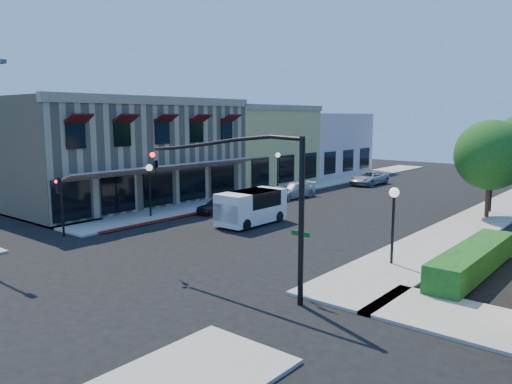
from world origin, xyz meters
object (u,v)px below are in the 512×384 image
Objects in this scene: lamppost_right_far at (493,174)px; street_tree_a at (491,155)px; lamppost_left_near at (149,177)px; secondary_signal at (60,196)px; parked_car_b at (272,194)px; lamppost_right_near at (394,206)px; parked_car_a at (217,205)px; parked_car_d at (369,178)px; white_van at (251,205)px; signal_mast_arm at (254,186)px; lamppost_left_far at (278,162)px; street_name_sign at (300,252)px; parked_car_c at (293,190)px.

street_tree_a is at bearing -81.47° from lamppost_right_far.
street_tree_a is 1.82× the size of lamppost_left_near.
parked_car_b is (1.80, 16.76, -1.72)m from secondary_signal.
secondary_signal is at bearing -158.22° from lamppost_right_near.
parked_car_b reaches higher than parked_car_a.
lamppost_right_near is at bearing 21.78° from secondary_signal.
parked_car_d reaches higher than parked_car_a.
parked_car_a is at bearing 162.18° from white_van.
parked_car_d is (-13.30, 8.00, -2.06)m from lamppost_right_far.
signal_mast_arm reaches higher than parked_car_a.
lamppost_right_near is 0.74× the size of parked_car_d.
lamppost_left_far reaches higher than parked_car_d.
parked_car_d is at bearing 118.99° from lamppost_right_near.
lamppost_right_far is 0.74× the size of parked_car_d.
signal_mast_arm is at bearing -54.96° from parked_car_b.
parked_car_d is at bearing 97.40° from white_van.
lamppost_right_near is at bearing 80.22° from street_name_sign.
street_name_sign is 22.90m from parked_car_c.
lamppost_left_near is 5.11m from parked_car_a.
parked_car_d is (3.70, 10.00, -2.06)m from lamppost_left_far.
lamppost_right_near reaches higher than street_name_sign.
secondary_signal reaches higher than parked_car_b.
street_tree_a is at bearing 38.52° from parked_car_a.
street_name_sign is at bearing -65.91° from parked_car_d.
secondary_signal reaches higher than parked_car_d.
street_tree_a reaches higher than lamppost_right_far.
secondary_signal is 0.93× the size of lamppost_right_near.
signal_mast_arm is 2.41× the size of secondary_signal.
lamppost_right_far is at bearing 6.71° from lamppost_left_far.
parked_car_c is (2.55, 12.70, -2.10)m from lamppost_left_near.
parked_car_d is (-13.60, 10.00, -3.52)m from street_tree_a.
parked_car_c is at bearing -167.14° from lamppost_right_far.
parked_car_c is at bearing -174.97° from street_tree_a.
parked_car_d is (-2.77, 21.34, -0.54)m from white_van.
signal_mast_arm is at bearing -96.70° from lamppost_right_far.
lamppost_left_far is (-0.50, 20.59, 0.42)m from secondary_signal.
street_tree_a reaches higher than parked_car_b.
parked_car_d is at bearing 143.67° from street_tree_a.
street_tree_a is 0.81× the size of signal_mast_arm.
lamppost_left_near is 1.00× the size of lamppost_right_near.
street_tree_a is 2.59× the size of street_name_sign.
lamppost_left_far is 1.13× the size of parked_car_a.
lamppost_left_near is 10.64m from parked_car_b.
lamppost_right_near is (-0.30, -14.00, -1.46)m from street_tree_a.
parked_car_a is at bearing 60.10° from lamppost_left_near.
lamppost_right_far reaches higher than parked_car_b.
street_tree_a is 26.64m from secondary_signal.
street_name_sign is 32.26m from parked_car_d.
lamppost_left_near is at bearing 94.34° from secondary_signal.
lamppost_right_near is 10.97m from white_van.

